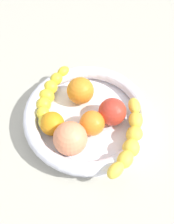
# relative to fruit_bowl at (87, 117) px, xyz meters

# --- Properties ---
(kitchen_counter) EXTENTS (1.20, 1.20, 0.03)m
(kitchen_counter) POSITION_rel_fruit_bowl_xyz_m (0.00, 0.00, -0.04)
(kitchen_counter) COLOR #AEAA9B
(kitchen_counter) RESTS_ON ground
(fruit_bowl) EXTENTS (0.31, 0.31, 0.06)m
(fruit_bowl) POSITION_rel_fruit_bowl_xyz_m (0.00, 0.00, 0.00)
(fruit_bowl) COLOR white
(fruit_bowl) RESTS_ON kitchen_counter
(banana_draped_left) EXTENTS (0.13, 0.17, 0.04)m
(banana_draped_left) POSITION_rel_fruit_bowl_xyz_m (0.07, -0.08, 0.02)
(banana_draped_left) COLOR yellow
(banana_draped_left) RESTS_ON fruit_bowl
(banana_draped_right) EXTENTS (0.15, 0.17, 0.05)m
(banana_draped_right) POSITION_rel_fruit_bowl_xyz_m (-0.06, 0.10, 0.03)
(banana_draped_right) COLOR yellow
(banana_draped_right) RESTS_ON fruit_bowl
(orange_front) EXTENTS (0.06, 0.06, 0.06)m
(orange_front) POSITION_rel_fruit_bowl_xyz_m (0.09, -0.00, 0.02)
(orange_front) COLOR orange
(orange_front) RESTS_ON fruit_bowl
(orange_mid_left) EXTENTS (0.07, 0.07, 0.07)m
(orange_mid_left) POSITION_rel_fruit_bowl_xyz_m (-0.01, -0.06, 0.03)
(orange_mid_left) COLOR orange
(orange_mid_left) RESTS_ON fruit_bowl
(orange_mid_right) EXTENTS (0.06, 0.06, 0.06)m
(orange_mid_right) POSITION_rel_fruit_bowl_xyz_m (0.00, 0.03, 0.02)
(orange_mid_right) COLOR orange
(orange_mid_right) RESTS_ON fruit_bowl
(tomato_red) EXTENTS (0.07, 0.07, 0.07)m
(tomato_red) POSITION_rel_fruit_bowl_xyz_m (-0.05, 0.02, 0.03)
(tomato_red) COLOR red
(tomato_red) RESTS_ON fruit_bowl
(peach_blush) EXTENTS (0.08, 0.08, 0.08)m
(peach_blush) POSITION_rel_fruit_bowl_xyz_m (0.06, 0.06, 0.03)
(peach_blush) COLOR #F99365
(peach_blush) RESTS_ON fruit_bowl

